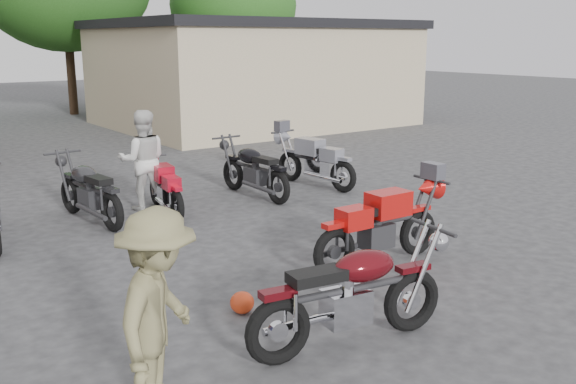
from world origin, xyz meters
TOP-DOWN VIEW (x-y plane):
  - ground at (0.00, 0.00)m, footprint 90.00×90.00m
  - stucco_building at (8.50, 15.00)m, footprint 10.00×8.00m
  - tree_2 at (4.00, 22.00)m, footprint 7.04×7.04m
  - tree_3 at (12.00, 22.00)m, footprint 6.08×6.08m
  - vintage_motorcycle at (-0.52, -0.82)m, footprint 2.32×1.06m
  - sportbike at (1.46, 0.82)m, footprint 2.18×0.77m
  - helmet at (-1.01, 0.54)m, footprint 0.36×0.36m
  - person_light at (0.03, 5.64)m, footprint 1.10×0.98m
  - person_tan at (-2.66, -0.84)m, footprint 1.31×1.32m
  - row_bike_3 at (-1.11, 5.39)m, footprint 0.95×2.22m
  - row_bike_4 at (0.22, 5.16)m, footprint 0.86×1.88m
  - row_bike_5 at (2.20, 5.25)m, footprint 0.80×2.17m
  - row_bike_6 at (3.77, 5.26)m, footprint 1.03×2.23m

SIDE VIEW (x-z plane):
  - ground at x=0.00m, z-range 0.00..0.00m
  - helmet at x=-1.01m, z-range 0.00..0.26m
  - row_bike_4 at x=0.22m, z-range 0.00..1.05m
  - row_bike_5 at x=2.20m, z-range 0.00..1.24m
  - row_bike_6 at x=3.77m, z-range 0.00..1.24m
  - row_bike_3 at x=-1.11m, z-range 0.00..1.25m
  - sportbike at x=1.46m, z-range 0.00..1.26m
  - vintage_motorcycle at x=-0.52m, z-range 0.00..1.30m
  - person_tan at x=-2.66m, z-range 0.00..1.82m
  - person_light at x=0.03m, z-range 0.00..1.86m
  - stucco_building at x=8.50m, z-range 0.00..3.50m
  - tree_3 at x=12.00m, z-range 0.00..7.60m
  - tree_2 at x=4.00m, z-range 0.00..8.80m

